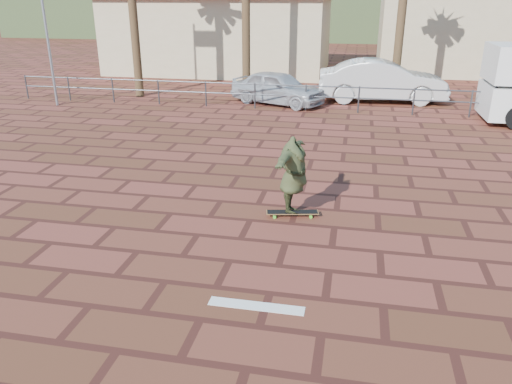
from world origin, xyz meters
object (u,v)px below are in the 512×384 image
(car_white, at_px, (382,81))
(car_silver, at_px, (278,88))
(skateboarder, at_px, (293,175))
(longboard, at_px, (292,212))

(car_white, bearing_deg, car_silver, 103.72)
(car_silver, bearing_deg, skateboarder, -147.20)
(longboard, distance_m, car_silver, 11.19)
(longboard, relative_size, car_silver, 0.28)
(skateboarder, xyz_separation_m, car_white, (2.10, 12.34, -0.03))
(skateboarder, bearing_deg, car_silver, 16.12)
(skateboarder, bearing_deg, car_white, -4.12)
(longboard, bearing_deg, car_silver, 88.71)
(longboard, xyz_separation_m, car_white, (2.10, 12.34, 0.77))
(car_silver, distance_m, car_white, 4.37)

